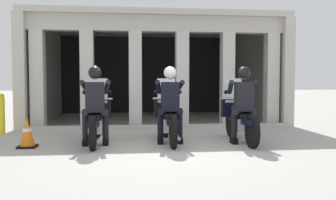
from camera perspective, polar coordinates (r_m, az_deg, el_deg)
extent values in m
plane|color=#A8A59E|center=(10.22, -1.56, -4.18)|extent=(80.00, 80.00, 0.00)
cube|color=black|center=(14.67, -3.07, 4.05)|extent=(7.53, 0.24, 3.09)
cube|color=#BCB7AD|center=(10.02, -1.52, 12.13)|extent=(7.53, 0.36, 0.44)
cube|color=#BCB7AD|center=(12.34, -2.43, 11.81)|extent=(7.53, 5.33, 0.16)
cube|color=#BCB7AD|center=(12.50, -19.47, 4.06)|extent=(0.30, 5.33, 3.09)
cube|color=#BCB7AD|center=(12.98, 13.99, 4.10)|extent=(0.30, 5.33, 3.09)
cube|color=beige|center=(10.15, -20.22, 3.07)|extent=(0.35, 0.36, 2.65)
cube|color=beige|center=(9.92, -12.87, 3.19)|extent=(0.35, 0.36, 2.65)
cube|color=beige|center=(9.86, -5.30, 3.25)|extent=(0.35, 0.36, 2.65)
cube|color=beige|center=(9.97, 2.24, 3.26)|extent=(0.35, 0.36, 2.65)
cube|color=beige|center=(10.24, 9.50, 3.22)|extent=(0.35, 0.36, 2.65)
cube|color=beige|center=(10.67, 16.28, 3.13)|extent=(0.35, 0.36, 2.65)
cube|color=#B7B5AD|center=(9.47, -1.24, -4.39)|extent=(7.13, 0.24, 0.12)
cylinder|color=black|center=(8.12, -11.03, -3.84)|extent=(0.09, 0.64, 0.64)
cylinder|color=black|center=(6.74, -12.01, -5.26)|extent=(0.09, 0.64, 0.64)
cube|color=black|center=(8.10, -11.04, -2.38)|extent=(0.14, 0.44, 0.08)
cube|color=silver|center=(7.37, -11.51, -4.15)|extent=(0.28, 0.44, 0.28)
cube|color=black|center=(7.40, -11.49, -3.11)|extent=(0.18, 1.24, 0.16)
ellipsoid|color=#1E2338|center=(7.61, -11.35, -1.58)|extent=(0.26, 0.48, 0.22)
cube|color=black|center=(7.22, -11.62, -2.71)|extent=(0.24, 0.52, 0.10)
cube|color=black|center=(6.77, -11.98, -3.72)|extent=(0.16, 0.48, 0.10)
cylinder|color=silver|center=(8.03, -11.08, -2.19)|extent=(0.05, 0.24, 0.53)
cube|color=black|center=(7.96, -11.12, -1.23)|extent=(0.52, 0.16, 0.44)
sphere|color=silver|center=(8.06, -11.07, -1.03)|extent=(0.18, 0.18, 0.18)
cube|color=silver|center=(7.92, -11.16, 1.47)|extent=(0.40, 0.14, 0.54)
cylinder|color=silver|center=(7.85, -11.20, 0.17)|extent=(0.62, 0.04, 0.04)
cylinder|color=silver|center=(7.04, -10.78, -6.07)|extent=(0.07, 0.55, 0.07)
cube|color=black|center=(7.17, -11.67, 0.46)|extent=(0.36, 0.22, 0.60)
cube|color=black|center=(7.29, -11.58, 0.66)|extent=(0.05, 0.02, 0.32)
sphere|color=#936B51|center=(7.18, -11.69, 4.10)|extent=(0.21, 0.21, 0.21)
sphere|color=black|center=(7.18, -11.70, 4.33)|extent=(0.26, 0.26, 0.26)
cylinder|color=black|center=(7.20, -10.52, -1.99)|extent=(0.26, 0.29, 0.17)
cylinder|color=black|center=(7.22, -10.02, -4.16)|extent=(0.12, 0.12, 0.53)
cube|color=black|center=(7.28, -9.99, -6.69)|extent=(0.11, 0.26, 0.12)
cylinder|color=black|center=(7.22, -12.74, -2.00)|extent=(0.26, 0.29, 0.17)
cylinder|color=black|center=(7.26, -13.18, -4.16)|extent=(0.12, 0.12, 0.53)
cube|color=black|center=(7.32, -13.14, -6.68)|extent=(0.11, 0.26, 0.12)
cylinder|color=black|center=(7.38, -9.82, 2.03)|extent=(0.19, 0.48, 0.31)
sphere|color=black|center=(7.59, -9.41, 1.23)|extent=(0.09, 0.09, 0.09)
cylinder|color=black|center=(7.42, -13.21, 2.00)|extent=(0.19, 0.48, 0.31)
sphere|color=black|center=(7.63, -13.31, 1.20)|extent=(0.09, 0.09, 0.09)
cylinder|color=black|center=(8.17, -0.39, -3.74)|extent=(0.09, 0.64, 0.64)
cylinder|color=black|center=(6.79, 0.83, -5.13)|extent=(0.09, 0.64, 0.64)
cube|color=black|center=(8.15, -0.39, -2.29)|extent=(0.14, 0.44, 0.08)
cube|color=silver|center=(7.42, 0.21, -4.04)|extent=(0.28, 0.44, 0.28)
cube|color=black|center=(7.46, 0.17, -3.00)|extent=(0.18, 1.24, 0.16)
ellipsoid|color=#1E2338|center=(7.66, -0.02, -1.49)|extent=(0.26, 0.48, 0.22)
cube|color=black|center=(7.27, 0.33, -2.60)|extent=(0.24, 0.52, 0.10)
cube|color=black|center=(6.82, 0.77, -3.60)|extent=(0.16, 0.48, 0.10)
cylinder|color=silver|center=(8.08, -0.34, -2.10)|extent=(0.05, 0.24, 0.53)
cube|color=black|center=(8.01, -0.30, -1.14)|extent=(0.52, 0.16, 0.44)
sphere|color=silver|center=(8.11, -0.37, -0.95)|extent=(0.18, 0.18, 0.18)
cube|color=silver|center=(7.97, -0.28, 1.53)|extent=(0.40, 0.14, 0.54)
cylinder|color=silver|center=(7.90, -0.22, 0.25)|extent=(0.62, 0.04, 0.04)
cylinder|color=silver|center=(7.12, 1.50, -5.92)|extent=(0.07, 0.55, 0.07)
cube|color=black|center=(7.22, 0.35, 0.54)|extent=(0.36, 0.22, 0.60)
cube|color=#591414|center=(7.34, 0.24, 0.74)|extent=(0.05, 0.02, 0.32)
sphere|color=tan|center=(7.24, 0.33, 4.15)|extent=(0.21, 0.21, 0.21)
sphere|color=silver|center=(7.24, 0.33, 4.39)|extent=(0.26, 0.26, 0.26)
cylinder|color=black|center=(7.28, 1.42, -1.88)|extent=(0.26, 0.29, 0.17)
cylinder|color=black|center=(7.32, 1.89, -4.03)|extent=(0.12, 0.12, 0.53)
cube|color=black|center=(7.37, 1.87, -6.52)|extent=(0.11, 0.26, 0.12)
cylinder|color=black|center=(7.25, -0.77, -1.91)|extent=(0.26, 0.29, 0.17)
cylinder|color=black|center=(7.27, -1.24, -4.07)|extent=(0.12, 0.12, 0.53)
cube|color=black|center=(7.33, -1.25, -6.58)|extent=(0.11, 0.26, 0.12)
cylinder|color=black|center=(7.47, 1.82, 2.08)|extent=(0.19, 0.48, 0.31)
sphere|color=black|center=(7.69, 1.89, 1.29)|extent=(0.09, 0.09, 0.09)
cylinder|color=black|center=(7.42, -1.55, 2.08)|extent=(0.19, 0.48, 0.31)
sphere|color=black|center=(7.63, -1.97, 1.28)|extent=(0.09, 0.09, 0.09)
cylinder|color=black|center=(8.31, 10.14, -3.67)|extent=(0.09, 0.64, 0.64)
cylinder|color=black|center=(6.99, 13.40, -4.98)|extent=(0.09, 0.64, 0.64)
cube|color=black|center=(8.29, 10.15, -2.24)|extent=(0.14, 0.44, 0.08)
cube|color=silver|center=(7.59, 11.75, -3.94)|extent=(0.28, 0.44, 0.28)
cube|color=black|center=(7.62, 11.64, -2.93)|extent=(0.18, 1.24, 0.16)
ellipsoid|color=#1E2338|center=(7.82, 11.16, -1.45)|extent=(0.26, 0.48, 0.22)
cube|color=black|center=(7.45, 12.07, -2.53)|extent=(0.24, 0.52, 0.10)
cube|color=black|center=(7.02, 13.25, -3.49)|extent=(0.16, 0.48, 0.10)
cylinder|color=silver|center=(8.23, 10.27, -2.06)|extent=(0.05, 0.24, 0.53)
cube|color=black|center=(8.16, 10.40, -1.12)|extent=(0.52, 0.16, 0.44)
sphere|color=silver|center=(8.25, 10.21, -0.93)|extent=(0.18, 0.18, 0.18)
cube|color=silver|center=(8.12, 10.47, 1.51)|extent=(0.40, 0.14, 0.54)
cylinder|color=silver|center=(8.05, 10.62, 0.25)|extent=(0.62, 0.04, 0.04)
cylinder|color=silver|center=(7.33, 13.48, -5.75)|extent=(0.07, 0.55, 0.07)
cube|color=black|center=(7.40, 12.16, 0.53)|extent=(0.36, 0.22, 0.60)
cube|color=#14193F|center=(7.51, 11.87, 0.73)|extent=(0.05, 0.02, 0.32)
sphere|color=tan|center=(7.41, 12.15, 4.06)|extent=(0.21, 0.21, 0.21)
sphere|color=black|center=(7.42, 12.15, 4.29)|extent=(0.26, 0.26, 0.26)
cylinder|color=black|center=(7.48, 13.10, -1.83)|extent=(0.26, 0.29, 0.17)
cylinder|color=black|center=(7.53, 13.50, -3.90)|extent=(0.12, 0.12, 0.53)
cube|color=black|center=(7.59, 13.45, -6.33)|extent=(0.11, 0.26, 0.12)
cylinder|color=black|center=(7.40, 11.05, -1.86)|extent=(0.26, 0.29, 0.17)
cylinder|color=black|center=(7.41, 10.58, -3.99)|extent=(0.12, 0.12, 0.53)
cube|color=black|center=(7.46, 10.54, -6.46)|extent=(0.11, 0.26, 0.12)
cylinder|color=black|center=(7.68, 13.19, 2.03)|extent=(0.19, 0.48, 0.31)
sphere|color=black|center=(7.90, 12.94, 1.26)|extent=(0.09, 0.09, 0.09)
cylinder|color=black|center=(7.55, 10.03, 2.05)|extent=(0.19, 0.48, 0.31)
sphere|color=black|center=(7.74, 9.31, 1.26)|extent=(0.09, 0.09, 0.09)
cube|color=black|center=(7.44, -21.68, -6.97)|extent=(0.34, 0.34, 0.04)
cone|color=orange|center=(7.39, -21.72, -4.71)|extent=(0.28, 0.28, 0.55)
cylinder|color=white|center=(7.39, -21.73, -4.50)|extent=(0.17, 0.17, 0.06)
cylinder|color=yellow|center=(9.46, -25.18, -2.31)|extent=(0.14, 0.14, 0.90)
sphere|color=yellow|center=(9.43, -25.25, 0.67)|extent=(0.13, 0.13, 0.13)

